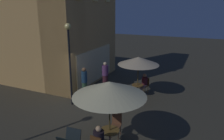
{
  "coord_description": "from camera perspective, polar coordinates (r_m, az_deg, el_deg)",
  "views": [
    {
      "loc": [
        -8.04,
        -5.4,
        4.83
      ],
      "look_at": [
        1.05,
        -1.33,
        1.9
      ],
      "focal_mm": 34.02,
      "sensor_mm": 36.0,
      "label": 1
    }
  ],
  "objects": [
    {
      "name": "ground_plane",
      "position": [
        10.82,
        -8.88,
        -10.31
      ],
      "size": [
        60.0,
        60.0,
        0.0
      ],
      "primitive_type": "plane",
      "color": "#3C372B"
    },
    {
      "name": "cafe_building",
      "position": [
        14.15,
        -16.4,
        11.44
      ],
      "size": [
        6.15,
        8.11,
        7.54
      ],
      "color": "tan",
      "rests_on": "ground"
    },
    {
      "name": "street_lamp_near_corner",
      "position": [
        10.5,
        -11.43,
        4.98
      ],
      "size": [
        0.31,
        0.31,
        4.14
      ],
      "color": "black",
      "rests_on": "ground"
    },
    {
      "name": "cafe_table_0",
      "position": [
        7.83,
        -0.63,
        -17.11
      ],
      "size": [
        0.68,
        0.68,
        0.71
      ],
      "color": "black",
      "rests_on": "ground"
    },
    {
      "name": "cafe_table_1",
      "position": [
        11.94,
        6.85,
        -5.02
      ],
      "size": [
        0.63,
        0.63,
        0.72
      ],
      "color": "black",
      "rests_on": "ground"
    },
    {
      "name": "patio_umbrella_0",
      "position": [
        7.02,
        -0.67,
        -5.13
      ],
      "size": [
        2.5,
        2.5,
        2.51
      ],
      "color": "black",
      "rests_on": "ground"
    },
    {
      "name": "patio_umbrella_1",
      "position": [
        11.46,
        7.12,
        2.44
      ],
      "size": [
        2.23,
        2.23,
        2.3
      ],
      "color": "black",
      "rests_on": "ground"
    },
    {
      "name": "cafe_chair_0",
      "position": [
        8.46,
        1.17,
        -13.86
      ],
      "size": [
        0.43,
        0.43,
        0.96
      ],
      "rotation": [
        0.0,
        0.0,
        -3.03
      ],
      "color": "brown",
      "rests_on": "ground"
    },
    {
      "name": "cafe_chair_2",
      "position": [
        12.54,
        8.92,
        -3.72
      ],
      "size": [
        0.5,
        0.5,
        0.92
      ],
      "rotation": [
        0.0,
        0.0,
        2.84
      ],
      "color": "#5C3814",
      "rests_on": "ground"
    },
    {
      "name": "cafe_chair_3",
      "position": [
        11.37,
        3.84,
        -5.97
      ],
      "size": [
        0.53,
        0.53,
        0.84
      ],
      "rotation": [
        0.0,
        0.0,
        -0.45
      ],
      "color": "brown",
      "rests_on": "ground"
    },
    {
      "name": "patron_seated_0",
      "position": [
        7.25,
        -3.35,
        -18.29
      ],
      "size": [
        0.55,
        0.38,
        1.25
      ],
      "rotation": [
        0.0,
        0.0,
        -0.08
      ],
      "color": "#816F58",
      "rests_on": "ground"
    },
    {
      "name": "patron_seated_1",
      "position": [
        12.38,
        8.58,
        -3.34
      ],
      "size": [
        0.52,
        0.43,
        1.2
      ],
      "rotation": [
        0.0,
        0.0,
        2.84
      ],
      "color": "#836463",
      "rests_on": "ground"
    },
    {
      "name": "patron_standing_2",
      "position": [
        12.73,
        -1.85,
        -1.68
      ],
      "size": [
        0.38,
        0.38,
        1.76
      ],
      "rotation": [
        0.0,
        0.0,
        1.78
      ],
      "color": "#421E28",
      "rests_on": "ground"
    },
    {
      "name": "patron_standing_3",
      "position": [
        11.74,
        -7.42,
        -3.34
      ],
      "size": [
        0.32,
        0.32,
        1.74
      ],
      "rotation": [
        0.0,
        0.0,
        1.84
      ],
      "color": "#304F34",
      "rests_on": "ground"
    }
  ]
}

